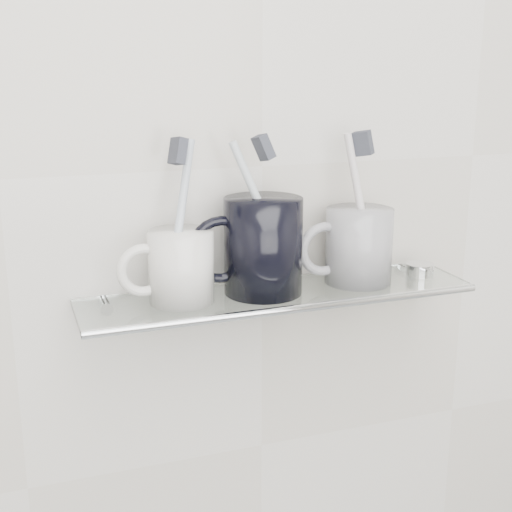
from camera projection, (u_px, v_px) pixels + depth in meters
name	position (u px, v px, depth m)	size (l,w,h in m)	color
wall_back	(262.00, 166.00, 0.91)	(2.50, 2.50, 0.00)	beige
shelf_glass	(279.00, 295.00, 0.90)	(0.50, 0.12, 0.01)	silver
shelf_rail	(296.00, 309.00, 0.85)	(0.01, 0.01, 0.50)	silver
bracket_left	(106.00, 310.00, 0.87)	(0.02, 0.02, 0.03)	silver
bracket_right	(404.00, 276.00, 1.01)	(0.02, 0.02, 0.03)	silver
mug_left	(181.00, 267.00, 0.85)	(0.08, 0.08, 0.09)	silver
mug_left_handle	(144.00, 270.00, 0.83)	(0.06, 0.06, 0.01)	silver
toothbrush_left	(180.00, 220.00, 0.83)	(0.01, 0.01, 0.19)	#A7BCCD
bristles_left	(178.00, 151.00, 0.81)	(0.01, 0.02, 0.03)	#2F323A
mug_center	(263.00, 246.00, 0.88)	(0.10, 0.10, 0.12)	black
mug_center_handle	(221.00, 250.00, 0.86)	(0.08, 0.08, 0.01)	black
toothbrush_center	(263.00, 213.00, 0.87)	(0.01, 0.01, 0.19)	silver
bristles_center	(263.00, 147.00, 0.85)	(0.01, 0.02, 0.03)	#2F323A
mug_right	(359.00, 246.00, 0.92)	(0.09, 0.09, 0.10)	silver
mug_right_handle	(324.00, 249.00, 0.91)	(0.07, 0.07, 0.01)	silver
toothbrush_right	(360.00, 206.00, 0.91)	(0.01, 0.01, 0.19)	silver
bristles_right	(363.00, 143.00, 0.89)	(0.01, 0.02, 0.03)	#2F323A
chrome_cap	(420.00, 269.00, 0.96)	(0.04, 0.04, 0.02)	silver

